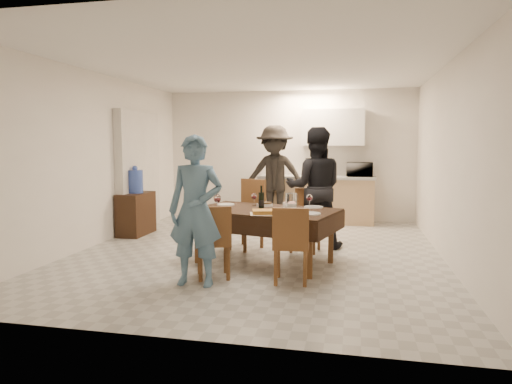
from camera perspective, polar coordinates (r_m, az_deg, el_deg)
floor at (r=6.56m, az=0.29°, el=-7.46°), size 5.00×6.00×0.02m
ceiling at (r=6.47m, az=0.30°, el=15.55°), size 5.00×6.00×0.02m
wall_back at (r=9.34m, az=4.06°, el=4.59°), size 5.00×0.02×2.60m
wall_front at (r=3.50m, az=-9.77°, el=2.20°), size 5.00×0.02×2.60m
wall_left at (r=7.31m, az=-19.31°, el=3.89°), size 0.02×6.00×2.60m
wall_right at (r=6.36m, az=22.96°, el=3.48°), size 0.02×6.00×2.60m
stub_partition at (r=8.34m, az=-14.49°, el=2.53°), size 0.15×1.40×2.10m
kitchen_base_cabinet at (r=9.02m, az=7.51°, el=-1.04°), size 2.20×0.60×0.86m
kitchen_worktop at (r=8.97m, az=7.55°, el=1.85°), size 2.24×0.64×0.05m
upper_cabinet at (r=9.08m, az=9.61°, el=7.96°), size 1.20×0.34×0.70m
dining_table at (r=5.83m, az=1.06°, el=-2.49°), size 2.00×1.47×0.70m
chair_near_left at (r=5.17m, az=-5.63°, el=-5.31°), size 0.49×0.51×0.45m
chair_near_right at (r=4.98m, az=4.33°, el=-5.65°), size 0.42×0.42×0.46m
chair_far_left at (r=6.57m, az=-1.71°, el=-1.96°), size 0.62×0.65×0.55m
chair_far_right at (r=6.44m, az=6.13°, el=-2.82°), size 0.46×0.46×0.48m
console at (r=7.98m, az=-14.76°, el=-2.65°), size 0.38×0.77×0.71m
water_jug at (r=7.92m, az=-14.87°, el=1.28°), size 0.26×0.26×0.39m
wine_bottle at (r=5.87m, az=0.67°, el=-0.64°), size 0.07×0.07×0.30m
water_pitcher at (r=5.71m, az=4.42°, el=-1.25°), size 0.14×0.14×0.22m
savoury_tart at (r=5.44m, az=1.33°, el=-2.51°), size 0.45×0.38×0.05m
salad_bowl at (r=5.95m, az=4.23°, el=-1.68°), size 0.18×0.18×0.07m
mushroom_dish at (r=6.11m, az=1.10°, el=-1.63°), size 0.20×0.20×0.04m
wine_glass_a at (r=5.70m, az=-4.85°, el=-1.31°), size 0.09×0.09×0.21m
wine_glass_b at (r=5.98m, az=6.70°, el=-1.12°), size 0.08×0.08×0.18m
wine_glass_c at (r=6.15m, az=-0.24°, el=-0.93°), size 0.08×0.08×0.17m
plate_near_left at (r=5.68m, az=-5.48°, el=-2.33°), size 0.28×0.28×0.02m
plate_near_right at (r=5.45m, az=6.67°, el=-2.70°), size 0.28×0.28×0.02m
plate_far_left at (r=6.25m, az=-3.82°, el=-1.56°), size 0.24×0.24×0.01m
plate_far_right at (r=6.04m, az=7.20°, el=-1.86°), size 0.25×0.25×0.01m
microwave at (r=8.94m, az=12.82°, el=2.76°), size 0.49×0.33×0.27m
person_near at (r=4.95m, az=-7.55°, el=-2.31°), size 0.61×0.41×1.63m
person_far at (r=6.77m, az=7.34°, el=0.53°), size 0.94×0.78×1.77m
person_kitchen at (r=8.62m, az=2.32°, el=2.08°), size 1.21×0.70×1.88m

